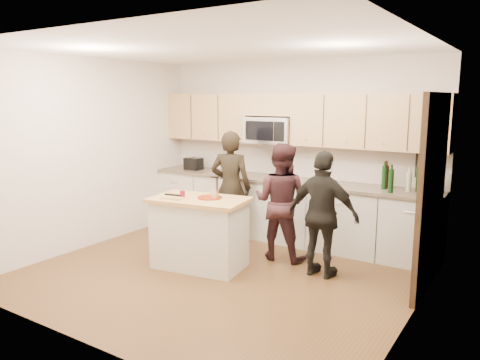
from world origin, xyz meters
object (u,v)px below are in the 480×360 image
Objects in this scene: island at (200,232)px; woman_right at (323,215)px; woman_center at (281,202)px; woman_left at (231,188)px; toaster at (194,164)px.

woman_right is (1.44, 0.55, 0.31)m from island.
woman_right is at bearing 153.01° from woman_center.
woman_center is at bearing -18.92° from woman_right.
woman_center is at bearing 150.99° from woman_left.
island is 2.18m from toaster.
island is 1.15m from woman_center.
island is 0.85× the size of woman_right.
woman_right is (0.72, -0.30, -0.02)m from woman_center.
island is at bearing -49.82° from toaster.
island is 1.16m from woman_left.
woman_left is at bearing 93.59° from island.
woman_left is 1.07× the size of woman_center.
woman_left is at bearing -13.89° from woman_right.
woman_center reaches higher than toaster.
woman_left is (-0.24, 1.07, 0.38)m from island.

